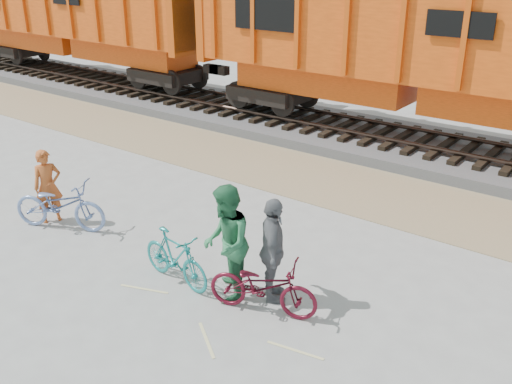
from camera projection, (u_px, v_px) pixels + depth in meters
ground at (218, 288)px, 9.90m from camera, size 120.00×120.00×0.00m
gravel_strip at (365, 190)px, 13.94m from camera, size 120.00×3.00×0.02m
ballast_bed at (421, 149)px, 16.46m from camera, size 120.00×4.00×0.30m
track at (422, 138)px, 16.33m from camera, size 120.00×2.60×0.24m
hopper_car_left at (79, 14)px, 23.82m from camera, size 14.00×3.13×4.65m
hopper_car_center at (424, 47)px, 15.49m from camera, size 14.00×3.13×4.65m
bicycle_blue at (60, 205)px, 11.85m from camera, size 2.15×1.48×1.07m
bicycle_teal at (175, 258)px, 9.90m from camera, size 1.67×0.62×0.98m
bicycle_maroon at (263, 286)px, 9.08m from camera, size 1.91×1.15×0.95m
person_solo at (48, 186)px, 12.10m from camera, size 0.58×0.69×1.60m
person_man at (226, 244)px, 9.29m from camera, size 1.20×1.23×2.00m
person_woman at (273, 251)px, 9.26m from camera, size 1.01×1.11×1.82m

